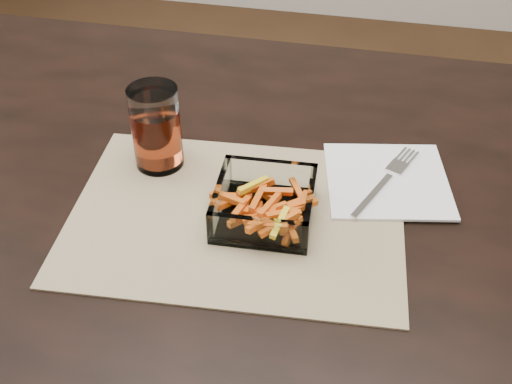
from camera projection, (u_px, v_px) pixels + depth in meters
dining_table at (279, 232)px, 0.98m from camera, size 1.60×0.90×0.75m
placemat at (236, 216)px, 0.87m from camera, size 0.47×0.36×0.00m
glass_bowl at (264, 205)px, 0.86m from camera, size 0.14×0.14×0.05m
tumbler at (156, 130)px, 0.93m from camera, size 0.07×0.07×0.13m
napkin at (387, 180)px, 0.93m from camera, size 0.20×0.20×0.00m
fork at (387, 179)px, 0.92m from camera, size 0.09×0.18×0.00m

